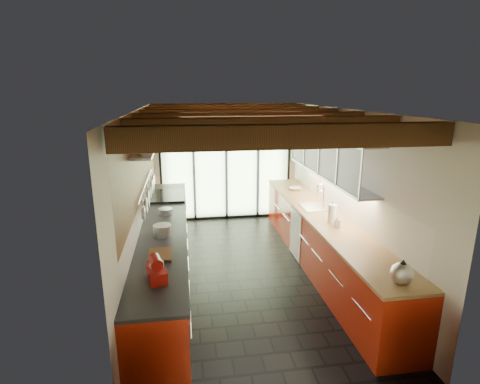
{
  "coord_description": "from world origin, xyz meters",
  "views": [
    {
      "loc": [
        -0.94,
        -5.49,
        2.88
      ],
      "look_at": [
        -0.04,
        0.4,
        1.25
      ],
      "focal_mm": 28.0,
      "sensor_mm": 36.0,
      "label": 1
    }
  ],
  "objects": [
    {
      "name": "ground",
      "position": [
        0.0,
        0.0,
        0.0
      ],
      "size": [
        5.5,
        5.5,
        0.0
      ],
      "primitive_type": "plane",
      "color": "black",
      "rests_on": "ground"
    },
    {
      "name": "room_shell",
      "position": [
        0.0,
        0.0,
        1.65
      ],
      "size": [
        5.5,
        5.5,
        5.5
      ],
      "color": "silver",
      "rests_on": "ground"
    },
    {
      "name": "ceiling_beams",
      "position": [
        -0.0,
        0.38,
        2.46
      ],
      "size": [
        3.14,
        5.06,
        4.9
      ],
      "color": "#593316",
      "rests_on": "ground"
    },
    {
      "name": "glass_door",
      "position": [
        0.0,
        2.69,
        1.66
      ],
      "size": [
        2.95,
        0.1,
        2.9
      ],
      "color": "#C6EAAD",
      "rests_on": "ground"
    },
    {
      "name": "left_counter",
      "position": [
        -1.28,
        0.0,
        0.46
      ],
      "size": [
        0.68,
        5.0,
        0.92
      ],
      "color": "#AC220D",
      "rests_on": "ground"
    },
    {
      "name": "range_stove",
      "position": [
        -1.28,
        1.45,
        0.47
      ],
      "size": [
        0.66,
        0.9,
        0.97
      ],
      "color": "silver",
      "rests_on": "ground"
    },
    {
      "name": "right_counter",
      "position": [
        1.27,
        0.0,
        0.46
      ],
      "size": [
        0.68,
        5.0,
        0.92
      ],
      "color": "#AC220D",
      "rests_on": "ground"
    },
    {
      "name": "sink_assembly",
      "position": [
        1.29,
        0.4,
        0.96
      ],
      "size": [
        0.45,
        0.52,
        0.43
      ],
      "color": "silver",
      "rests_on": "right_counter"
    },
    {
      "name": "upper_cabinets_right",
      "position": [
        1.43,
        0.3,
        1.85
      ],
      "size": [
        0.34,
        3.0,
        3.0
      ],
      "color": "silver",
      "rests_on": "ground"
    },
    {
      "name": "left_wall_fixtures",
      "position": [
        -1.47,
        0.29,
        1.78
      ],
      "size": [
        0.28,
        2.6,
        0.96
      ],
      "color": "silver",
      "rests_on": "ground"
    },
    {
      "name": "stand_mixer",
      "position": [
        -1.27,
        -1.79,
        1.03
      ],
      "size": [
        0.25,
        0.35,
        0.29
      ],
      "color": "#B1140E",
      "rests_on": "left_counter"
    },
    {
      "name": "pot_large",
      "position": [
        -1.27,
        -0.53,
        1.0
      ],
      "size": [
        0.33,
        0.33,
        0.16
      ],
      "primitive_type": "cylinder",
      "rotation": [
        0.0,
        0.0,
        -0.37
      ],
      "color": "silver",
      "rests_on": "left_counter"
    },
    {
      "name": "pot_small",
      "position": [
        -1.27,
        0.45,
        0.96
      ],
      "size": [
        0.24,
        0.24,
        0.09
      ],
      "primitive_type": "cylinder",
      "rotation": [
        0.0,
        0.0,
        -0.09
      ],
      "color": "silver",
      "rests_on": "left_counter"
    },
    {
      "name": "cutting_board",
      "position": [
        -1.27,
        -1.2,
        0.94
      ],
      "size": [
        0.28,
        0.39,
        0.03
      ],
      "primitive_type": "cube",
      "rotation": [
        0.0,
        0.0,
        0.01
      ],
      "color": "brown",
      "rests_on": "left_counter"
    },
    {
      "name": "kettle",
      "position": [
        1.27,
        -2.25,
        1.04
      ],
      "size": [
        0.27,
        0.31,
        0.28
      ],
      "color": "silver",
      "rests_on": "right_counter"
    },
    {
      "name": "paper_towel",
      "position": [
        1.27,
        -0.35,
        1.06
      ],
      "size": [
        0.13,
        0.13,
        0.33
      ],
      "color": "white",
      "rests_on": "right_counter"
    },
    {
      "name": "soap_bottle",
      "position": [
        1.27,
        -0.57,
        1.01
      ],
      "size": [
        0.1,
        0.1,
        0.17
      ],
      "primitive_type": "imported",
      "rotation": [
        0.0,
        0.0,
        -0.27
      ],
      "color": "silver",
      "rests_on": "right_counter"
    },
    {
      "name": "bowl",
      "position": [
        1.27,
        1.57,
        0.95
      ],
      "size": [
        0.25,
        0.25,
        0.06
      ],
      "primitive_type": "imported",
      "rotation": [
        0.0,
        0.0,
        -0.08
      ],
      "color": "silver",
      "rests_on": "right_counter"
    }
  ]
}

